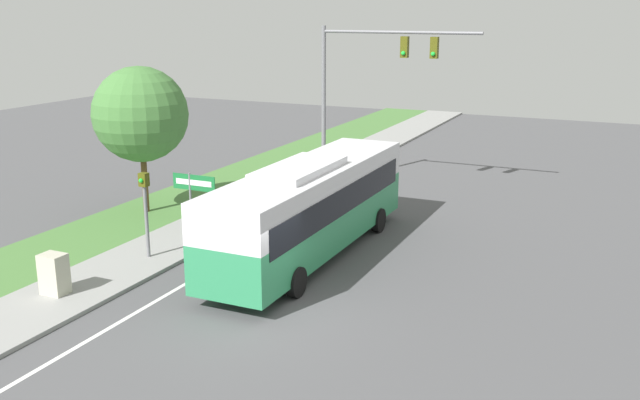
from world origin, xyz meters
name	(u,v)px	position (x,y,z in m)	size (l,w,h in m)	color
ground_plane	(283,310)	(0.00, 0.00, 0.00)	(80.00, 80.00, 0.00)	#4C4C4F
sidewalk	(107,275)	(-6.20, 0.00, 0.06)	(2.80, 80.00, 0.12)	gray
grass_verge	(30,260)	(-9.40, 0.00, 0.05)	(3.60, 80.00, 0.10)	#477538
lane_divider_near	(176,290)	(-3.60, 0.00, 0.00)	(0.14, 30.00, 0.01)	silver
bus	(311,204)	(-1.26, 4.45, 1.82)	(2.59, 11.05, 3.30)	#2D8956
signal_gantry	(367,74)	(-2.94, 13.81, 5.26)	(7.28, 0.41, 7.35)	slate
pedestrian_signal	(145,201)	(-5.96, 1.79, 2.03)	(0.28, 0.34, 2.96)	slate
street_sign	(193,193)	(-5.32, 3.55, 1.97)	(1.69, 0.08, 2.65)	slate
utility_cabinet	(54,274)	(-6.40, -1.91, 0.72)	(0.72, 0.56, 1.19)	#B7B29E
roadside_tree	(140,114)	(-9.52, 6.25, 4.06)	(3.76, 3.76, 5.85)	brown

